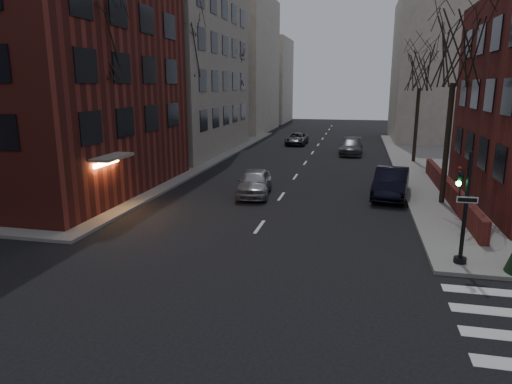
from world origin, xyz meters
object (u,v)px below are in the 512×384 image
at_px(tree_left_a, 96,41).
at_px(streetlamp_near, 174,117).
at_px(tree_left_b, 184,50).
at_px(tree_left_c, 234,68).
at_px(car_lane_far, 297,139).
at_px(traffic_signal, 463,215).
at_px(car_lane_gray, 351,147).
at_px(streetlamp_far, 245,104).
at_px(parked_sedan, 391,183).
at_px(tree_right_a, 456,51).
at_px(tree_right_b, 421,69).
at_px(car_lane_silver, 255,182).

bearing_deg(tree_left_a, streetlamp_near, 85.71).
height_order(tree_left_b, tree_left_c, tree_left_b).
xyz_separation_m(tree_left_b, tree_left_c, (0.00, 14.00, -0.88)).
xyz_separation_m(tree_left_c, car_lane_far, (6.49, 1.74, -7.39)).
height_order(tree_left_a, streetlamp_near, tree_left_a).
bearing_deg(tree_left_c, traffic_signal, -61.64).
bearing_deg(car_lane_gray, tree_left_c, 162.51).
bearing_deg(traffic_signal, tree_left_c, 118.36).
height_order(traffic_signal, streetlamp_far, streetlamp_far).
bearing_deg(car_lane_far, traffic_signal, -71.86).
bearing_deg(traffic_signal, streetlamp_near, 141.13).
distance_m(tree_left_b, parked_sedan, 18.33).
bearing_deg(tree_left_c, tree_right_a, -51.34).
distance_m(tree_left_c, tree_right_b, 19.34).
height_order(tree_right_b, car_lane_gray, tree_right_b).
distance_m(streetlamp_near, car_lane_gray, 18.41).
height_order(traffic_signal, streetlamp_near, streetlamp_near).
relative_size(car_lane_silver, car_lane_gray, 0.90).
relative_size(tree_left_a, tree_right_b, 1.12).
height_order(tree_right_a, parked_sedan, tree_right_a).
distance_m(tree_left_a, car_lane_gray, 26.15).
distance_m(tree_left_a, streetlamp_near, 9.07).
bearing_deg(tree_left_c, car_lane_gray, -19.22).
height_order(parked_sedan, car_lane_far, parked_sedan).
distance_m(tree_right_a, car_lane_silver, 12.69).
relative_size(tree_left_b, car_lane_gray, 2.17).
bearing_deg(tree_left_b, tree_left_c, 90.00).
bearing_deg(tree_right_a, tree_right_b, 90.00).
relative_size(tree_left_c, parked_sedan, 1.89).
height_order(traffic_signal, car_lane_silver, traffic_signal).
xyz_separation_m(tree_left_c, tree_right_b, (17.60, -8.00, -0.44)).
relative_size(tree_left_b, car_lane_silver, 2.40).
bearing_deg(streetlamp_near, tree_left_b, 98.53).
distance_m(parked_sedan, car_lane_far, 24.08).
bearing_deg(car_lane_silver, tree_right_b, 47.26).
distance_m(traffic_signal, car_lane_gray, 27.05).
distance_m(traffic_signal, car_lane_silver, 13.18).
relative_size(traffic_signal, tree_left_b, 0.37).
bearing_deg(streetlamp_far, car_lane_gray, -28.16).
bearing_deg(tree_right_b, tree_left_b, -161.18).
height_order(tree_left_c, car_lane_gray, tree_left_c).
relative_size(tree_left_a, parked_sedan, 1.99).
xyz_separation_m(tree_right_a, car_lane_silver, (-10.40, 0.02, -7.26)).
relative_size(tree_left_c, car_lane_gray, 1.95).
relative_size(streetlamp_far, car_lane_gray, 1.26).
height_order(streetlamp_near, parked_sedan, streetlamp_near).
bearing_deg(parked_sedan, car_lane_far, 118.21).
distance_m(tree_right_a, streetlamp_near, 17.87).
xyz_separation_m(tree_left_a, parked_sedan, (15.00, 5.21, -7.62)).
height_order(tree_left_a, car_lane_gray, tree_left_a).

